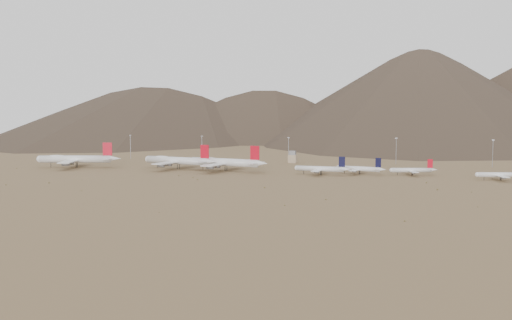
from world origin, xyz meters
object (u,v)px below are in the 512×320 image
(widebody_west, at_px, (76,159))
(widebody_centre, at_px, (177,160))
(narrowbody_a, at_px, (321,169))
(narrowbody_b, at_px, (360,169))
(control_tower, at_px, (293,157))
(widebody_east, at_px, (225,162))

(widebody_west, relative_size, widebody_centre, 1.01)
(widebody_centre, distance_m, narrowbody_a, 131.69)
(widebody_west, relative_size, narrowbody_b, 1.80)
(narrowbody_a, relative_size, control_tower, 3.91)
(narrowbody_a, height_order, control_tower, narrowbody_a)
(narrowbody_a, xyz_separation_m, narrowbody_b, (29.91, 13.43, -0.43))
(narrowbody_a, xyz_separation_m, control_tower, (-44.20, 96.88, 0.30))
(widebody_west, height_order, narrowbody_b, widebody_west)
(widebody_east, xyz_separation_m, narrowbody_b, (115.07, 6.89, -3.26))
(widebody_east, relative_size, narrowbody_a, 1.62)
(widebody_east, bearing_deg, narrowbody_b, 14.89)
(narrowbody_b, distance_m, control_tower, 111.61)
(narrowbody_b, height_order, control_tower, narrowbody_b)
(widebody_centre, relative_size, control_tower, 6.25)
(widebody_east, height_order, control_tower, widebody_east)
(widebody_west, height_order, narrowbody_a, widebody_west)
(narrowbody_b, bearing_deg, widebody_centre, -165.37)
(widebody_west, relative_size, narrowbody_a, 1.62)
(widebody_west, xyz_separation_m, narrowbody_b, (256.55, 15.68, -3.37))
(widebody_east, distance_m, control_tower, 99.23)
(widebody_east, distance_m, narrowbody_b, 115.32)
(widebody_centre, distance_m, narrowbody_b, 161.23)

